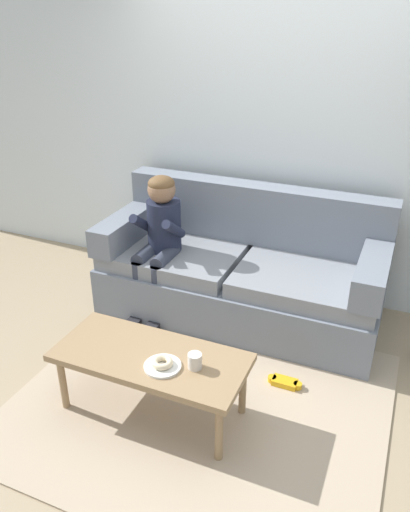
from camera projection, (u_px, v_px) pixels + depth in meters
name	position (u px, v px, depth m)	size (l,w,h in m)	color
ground	(216.00, 378.00, 3.35)	(10.00, 10.00, 0.00)	#9E896B
wall_back	(286.00, 124.00, 3.88)	(8.00, 0.10, 2.80)	silver
area_rug	(201.00, 402.00, 3.14)	(2.22, 1.91, 0.01)	tan
couch	(242.00, 273.00, 3.94)	(2.13, 0.90, 0.97)	slate
coffee_table	(151.00, 361.00, 2.92)	(1.13, 0.50, 0.42)	#937551
person_child	(160.00, 233.00, 3.84)	(0.34, 0.58, 1.10)	#1E2338
plate	(163.00, 366.00, 2.80)	(0.21, 0.21, 0.01)	white
donut	(162.00, 362.00, 2.79)	(0.12, 0.12, 0.04)	beige
mug	(195.00, 361.00, 2.78)	(0.08, 0.08, 0.09)	silver
toy_controller	(285.00, 383.00, 3.27)	(0.23, 0.09, 0.05)	gold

